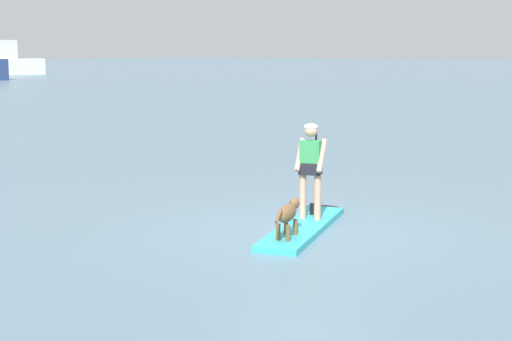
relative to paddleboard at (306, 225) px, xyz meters
The scene contains 5 objects.
ground_plane 0.23m from the paddleboard, 159.01° to the right, with size 400.00×400.00×0.00m, color slate.
paddleboard is the anchor object (origin of this frame).
person_paddler 1.02m from the paddleboard, 20.99° to the left, with size 0.68×0.59×1.63m.
dog 1.13m from the paddleboard, 159.01° to the right, with size 1.08×0.48×0.55m.
moored_boat_far_starboard 81.85m from the paddleboard, 62.27° to the left, with size 9.61×5.03×4.66m.
Camera 1 is at (-9.61, -7.14, 2.94)m, focal length 52.46 mm.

